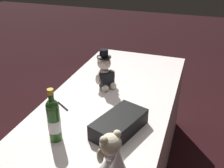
{
  "coord_description": "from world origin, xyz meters",
  "views": [
    {
      "loc": [
        -1.49,
        -0.52,
        1.67
      ],
      "look_at": [
        0.0,
        0.0,
        0.84
      ],
      "focal_mm": 42.08,
      "sensor_mm": 36.0,
      "label": 1
    }
  ],
  "objects_px": {
    "teddy_bear_groom": "(105,73)",
    "signing_pen": "(62,106)",
    "champagne_bottle": "(54,119)",
    "teddy_bear_bride": "(113,161)",
    "gift_case_black": "(119,124)"
  },
  "relations": [
    {
      "from": "signing_pen",
      "to": "champagne_bottle",
      "type": "bearing_deg",
      "value": -157.08
    },
    {
      "from": "teddy_bear_bride",
      "to": "gift_case_black",
      "type": "xyz_separation_m",
      "value": [
        0.34,
        0.08,
        -0.06
      ]
    },
    {
      "from": "teddy_bear_groom",
      "to": "signing_pen",
      "type": "relative_size",
      "value": 2.57
    },
    {
      "from": "gift_case_black",
      "to": "teddy_bear_bride",
      "type": "bearing_deg",
      "value": -167.12
    },
    {
      "from": "teddy_bear_bride",
      "to": "teddy_bear_groom",
      "type": "bearing_deg",
      "value": 22.73
    },
    {
      "from": "teddy_bear_groom",
      "to": "champagne_bottle",
      "type": "distance_m",
      "value": 0.64
    },
    {
      "from": "teddy_bear_groom",
      "to": "gift_case_black",
      "type": "xyz_separation_m",
      "value": [
        -0.46,
        -0.26,
        -0.07
      ]
    },
    {
      "from": "champagne_bottle",
      "to": "teddy_bear_groom",
      "type": "bearing_deg",
      "value": -4.08
    },
    {
      "from": "teddy_bear_bride",
      "to": "gift_case_black",
      "type": "relative_size",
      "value": 0.66
    },
    {
      "from": "teddy_bear_groom",
      "to": "teddy_bear_bride",
      "type": "distance_m",
      "value": 0.86
    },
    {
      "from": "champagne_bottle",
      "to": "gift_case_black",
      "type": "height_order",
      "value": "champagne_bottle"
    },
    {
      "from": "champagne_bottle",
      "to": "signing_pen",
      "type": "bearing_deg",
      "value": 22.92
    },
    {
      "from": "signing_pen",
      "to": "teddy_bear_groom",
      "type": "bearing_deg",
      "value": -27.32
    },
    {
      "from": "teddy_bear_groom",
      "to": "signing_pen",
      "type": "distance_m",
      "value": 0.39
    },
    {
      "from": "champagne_bottle",
      "to": "signing_pen",
      "type": "distance_m",
      "value": 0.35
    }
  ]
}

